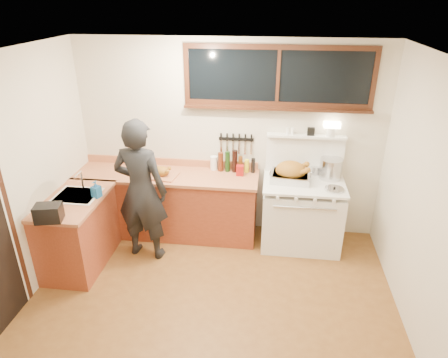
# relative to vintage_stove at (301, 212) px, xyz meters

# --- Properties ---
(ground_plane) EXTENTS (4.00, 3.50, 0.02)m
(ground_plane) POSITION_rel_vintage_stove_xyz_m (-1.00, -1.41, -0.48)
(ground_plane) COLOR brown
(room_shell) EXTENTS (4.10, 3.60, 2.65)m
(room_shell) POSITION_rel_vintage_stove_xyz_m (-1.00, -1.41, 1.18)
(room_shell) COLOR beige
(room_shell) RESTS_ON ground
(counter_back) EXTENTS (2.44, 0.64, 1.00)m
(counter_back) POSITION_rel_vintage_stove_xyz_m (-1.80, 0.04, -0.01)
(counter_back) COLOR maroon
(counter_back) RESTS_ON ground
(counter_left) EXTENTS (0.64, 1.09, 0.90)m
(counter_left) POSITION_rel_vintage_stove_xyz_m (-2.70, -0.79, -0.02)
(counter_left) COLOR maroon
(counter_left) RESTS_ON ground
(sink_unit) EXTENTS (0.50, 0.45, 0.37)m
(sink_unit) POSITION_rel_vintage_stove_xyz_m (-2.68, -0.71, 0.38)
(sink_unit) COLOR white
(sink_unit) RESTS_ON counter_left
(vintage_stove) EXTENTS (1.02, 0.74, 1.61)m
(vintage_stove) POSITION_rel_vintage_stove_xyz_m (0.00, 0.00, 0.00)
(vintage_stove) COLOR white
(vintage_stove) RESTS_ON ground
(back_window) EXTENTS (2.32, 0.13, 0.77)m
(back_window) POSITION_rel_vintage_stove_xyz_m (-0.40, 0.31, 1.59)
(back_window) COLOR black
(back_window) RESTS_ON room_shell
(knife_strip) EXTENTS (0.46, 0.03, 0.28)m
(knife_strip) POSITION_rel_vintage_stove_xyz_m (-0.90, 0.32, 0.84)
(knife_strip) COLOR black
(knife_strip) RESTS_ON room_shell
(man) EXTENTS (0.71, 0.51, 1.81)m
(man) POSITION_rel_vintage_stove_xyz_m (-1.97, -0.50, 0.43)
(man) COLOR black
(man) RESTS_ON ground
(soap_bottle) EXTENTS (0.12, 0.12, 0.20)m
(soap_bottle) POSITION_rel_vintage_stove_xyz_m (-2.43, -0.71, 0.53)
(soap_bottle) COLOR #2063A4
(soap_bottle) RESTS_ON counter_left
(toaster) EXTENTS (0.30, 0.24, 0.18)m
(toaster) POSITION_rel_vintage_stove_xyz_m (-2.70, -1.28, 0.52)
(toaster) COLOR black
(toaster) RESTS_ON counter_left
(cutting_board) EXTENTS (0.45, 0.36, 0.14)m
(cutting_board) POSITION_rel_vintage_stove_xyz_m (-1.84, -0.06, 0.48)
(cutting_board) COLOR #B56C48
(cutting_board) RESTS_ON counter_back
(roast_turkey) EXTENTS (0.53, 0.40, 0.26)m
(roast_turkey) POSITION_rel_vintage_stove_xyz_m (-0.17, 0.03, 0.54)
(roast_turkey) COLOR silver
(roast_turkey) RESTS_ON vintage_stove
(stockpot) EXTENTS (0.36, 0.36, 0.27)m
(stockpot) POSITION_rel_vintage_stove_xyz_m (0.33, 0.17, 0.56)
(stockpot) COLOR silver
(stockpot) RESTS_ON vintage_stove
(saucepan) EXTENTS (0.15, 0.27, 0.11)m
(saucepan) POSITION_rel_vintage_stove_xyz_m (0.16, 0.29, 0.49)
(saucepan) COLOR silver
(saucepan) RESTS_ON vintage_stove
(pot_lid) EXTENTS (0.26, 0.26, 0.04)m
(pot_lid) POSITION_rel_vintage_stove_xyz_m (0.35, -0.18, 0.44)
(pot_lid) COLOR silver
(pot_lid) RESTS_ON vintage_stove
(coffee_tin) EXTENTS (0.10, 0.08, 0.14)m
(coffee_tin) POSITION_rel_vintage_stove_xyz_m (-0.83, 0.11, 0.50)
(coffee_tin) COLOR maroon
(coffee_tin) RESTS_ON counter_back
(pitcher) EXTENTS (0.12, 0.12, 0.19)m
(pitcher) POSITION_rel_vintage_stove_xyz_m (-1.19, 0.26, 0.52)
(pitcher) COLOR white
(pitcher) RESTS_ON counter_back
(bottle_cluster) EXTENTS (0.49, 0.07, 0.30)m
(bottle_cluster) POSITION_rel_vintage_stove_xyz_m (-0.92, 0.22, 0.56)
(bottle_cluster) COLOR black
(bottle_cluster) RESTS_ON counter_back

